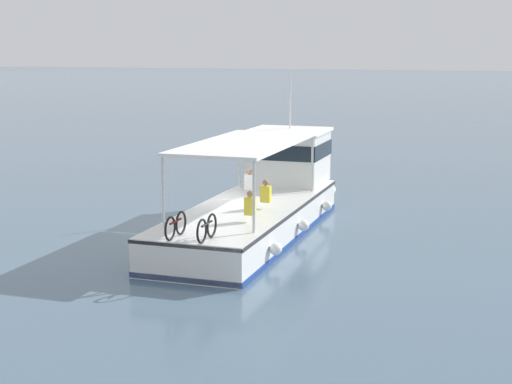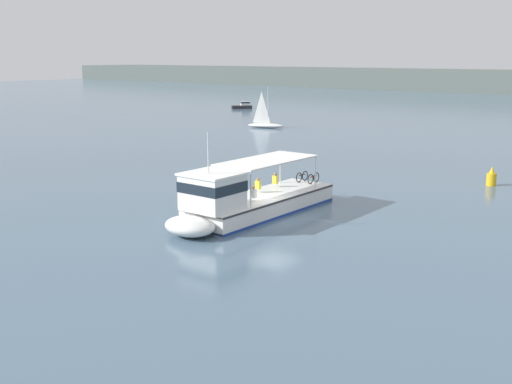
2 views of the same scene
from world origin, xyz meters
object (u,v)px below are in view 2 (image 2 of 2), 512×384
motorboat_off_stern (243,106)px  channel_buoy (492,178)px  sailboat_near_starboard (265,124)px  ferry_main (245,201)px

motorboat_off_stern → channel_buoy: bearing=-34.4°
channel_buoy → sailboat_near_starboard: bearing=152.8°
ferry_main → sailboat_near_starboard: (-28.05, 36.96, -0.47)m
motorboat_off_stern → sailboat_near_starboard: (21.99, -21.12, -0.00)m
channel_buoy → ferry_main: bearing=-112.8°
motorboat_off_stern → sailboat_near_starboard: sailboat_near_starboard is taller
motorboat_off_stern → channel_buoy: (57.81, -39.56, 0.02)m
sailboat_near_starboard → channel_buoy: sailboat_near_starboard is taller
sailboat_near_starboard → channel_buoy: bearing=-27.2°
ferry_main → channel_buoy: size_ratio=9.23×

